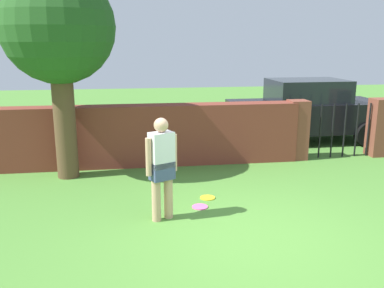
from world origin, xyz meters
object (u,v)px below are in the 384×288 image
(tree, at_px, (58,31))
(frisbee_yellow, at_px, (208,198))
(car, at_px, (306,111))
(frisbee_pink, at_px, (200,207))
(person, at_px, (162,164))

(tree, bearing_deg, frisbee_yellow, -31.95)
(car, relative_size, frisbee_yellow, 15.67)
(car, bearing_deg, frisbee_pink, -131.48)
(frisbee_pink, xyz_separation_m, frisbee_yellow, (0.20, 0.40, 0.00))
(person, bearing_deg, frisbee_yellow, -164.19)
(person, relative_size, car, 0.38)
(person, height_order, frisbee_pink, person)
(car, bearing_deg, tree, -160.35)
(tree, bearing_deg, person, -53.89)
(frisbee_pink, bearing_deg, person, -150.10)
(frisbee_pink, height_order, frisbee_yellow, same)
(tree, height_order, car, tree)
(tree, distance_m, person, 3.61)
(tree, height_order, frisbee_yellow, tree)
(frisbee_yellow, bearing_deg, person, -137.99)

